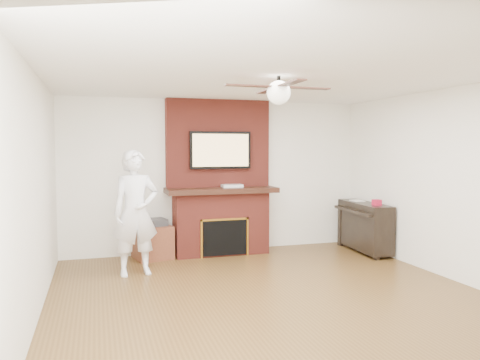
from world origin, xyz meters
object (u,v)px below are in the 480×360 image
object	(u,v)px
person	(136,213)
fireplace	(220,192)
piano	(364,226)
side_table	(153,240)

from	to	relation	value
person	fireplace	bearing A→B (deg)	25.29
fireplace	person	xyz separation A→B (m)	(-1.42, -0.94, -0.15)
fireplace	piano	bearing A→B (deg)	-15.21
side_table	piano	size ratio (longest dim) A/B	0.50
person	piano	world-z (taller)	person
fireplace	side_table	distance (m)	1.31
piano	person	bearing A→B (deg)	-171.92
side_table	piano	distance (m)	3.45
fireplace	side_table	bearing A→B (deg)	-176.51
fireplace	side_table	world-z (taller)	fireplace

